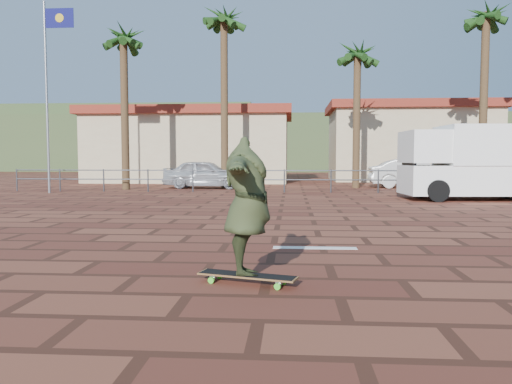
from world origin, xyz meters
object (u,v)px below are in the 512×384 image
car_white (414,173)px  campervan (478,161)px  longboard (247,276)px  car_silver (206,174)px  skateboarder (247,206)px

car_white → campervan: bearing=-173.5°
longboard → car_silver: car_silver is taller
longboard → car_silver: bearing=117.6°
skateboarder → car_silver: size_ratio=0.49×
longboard → skateboarder: (0.00, 0.00, 0.85)m
car_silver → car_white: size_ratio=0.93×
skateboarder → campervan: bearing=-33.3°
car_silver → car_white: 10.35m
longboard → skateboarder: size_ratio=0.61×
campervan → car_white: campervan is taller
longboard → car_white: size_ratio=0.28×
car_silver → car_white: (10.29, 1.09, 0.02)m
skateboarder → campervan: 14.47m
longboard → car_white: bearing=87.5°
campervan → car_white: 6.93m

